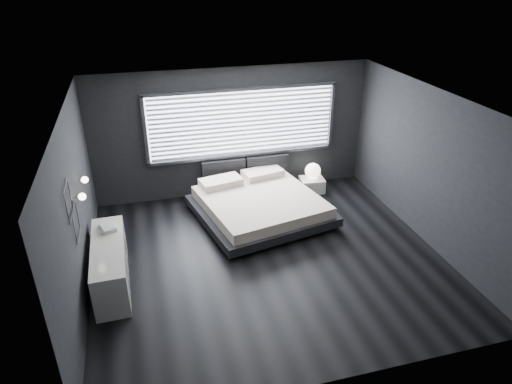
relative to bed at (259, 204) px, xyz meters
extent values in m
plane|color=black|center=(-0.23, -1.45, -0.29)|extent=(6.00, 6.00, 0.00)
plane|color=silver|center=(-0.23, -1.45, 2.51)|extent=(6.00, 6.00, 0.00)
cube|color=black|center=(-0.23, 1.30, 1.11)|extent=(6.00, 0.04, 2.80)
cube|color=black|center=(-0.23, -4.20, 1.11)|extent=(6.00, 0.04, 2.80)
cube|color=black|center=(-3.23, -1.45, 1.11)|extent=(0.04, 5.50, 2.80)
cube|color=black|center=(2.77, -1.45, 1.11)|extent=(0.04, 5.50, 2.80)
cube|color=white|center=(-0.03, 1.28, 1.32)|extent=(4.00, 0.02, 1.38)
cube|color=#47474C|center=(-2.07, 1.25, 1.32)|extent=(0.06, 0.08, 1.48)
cube|color=#47474C|center=(2.01, 1.25, 1.32)|extent=(0.06, 0.08, 1.48)
cube|color=#47474C|center=(-0.03, 1.25, 2.05)|extent=(4.14, 0.08, 0.06)
cube|color=#47474C|center=(-0.03, 1.25, 0.59)|extent=(4.14, 0.08, 0.06)
cube|color=silver|center=(-0.03, 1.22, 1.32)|extent=(3.94, 0.03, 1.32)
cube|color=black|center=(-0.49, 1.19, 0.28)|extent=(0.96, 0.16, 0.52)
cube|color=black|center=(0.51, 1.19, 0.28)|extent=(0.96, 0.16, 0.52)
cylinder|color=silver|center=(-3.18, -1.40, 1.31)|extent=(0.10, 0.02, 0.02)
sphere|color=#FFE5B7|center=(-3.11, -1.40, 1.31)|extent=(0.11, 0.11, 0.11)
cylinder|color=silver|center=(-3.18, -0.80, 1.31)|extent=(0.10, 0.02, 0.02)
sphere|color=#FFE5B7|center=(-3.11, -0.80, 1.31)|extent=(0.11, 0.11, 0.11)
cube|color=#47474C|center=(-3.21, -2.00, 1.79)|extent=(0.01, 0.46, 0.02)
cube|color=#47474C|center=(-3.21, -2.00, 1.33)|extent=(0.01, 0.46, 0.02)
cube|color=#47474C|center=(-3.21, -1.77, 1.56)|extent=(0.01, 0.02, 0.46)
cube|color=#47474C|center=(-3.21, -2.23, 1.56)|extent=(0.01, 0.02, 0.46)
cube|color=#47474C|center=(-3.21, -1.75, 1.32)|extent=(0.01, 0.46, 0.02)
cube|color=#47474C|center=(-3.21, -1.75, 0.86)|extent=(0.01, 0.46, 0.02)
cube|color=#47474C|center=(-3.21, -1.52, 1.09)|extent=(0.01, 0.02, 0.46)
cube|color=#47474C|center=(-3.21, -1.98, 1.09)|extent=(0.01, 0.02, 0.46)
cube|color=black|center=(-0.82, -1.18, -0.25)|extent=(0.16, 0.16, 0.09)
cube|color=black|center=(1.23, -0.75, -0.25)|extent=(0.16, 0.16, 0.09)
cube|color=black|center=(-1.21, 0.66, -0.25)|extent=(0.16, 0.16, 0.09)
cube|color=black|center=(0.84, 1.09, -0.25)|extent=(0.16, 0.16, 0.09)
cube|color=black|center=(0.01, -0.04, -0.12)|extent=(2.85, 2.76, 0.18)
cube|color=beige|center=(0.01, -0.04, 0.08)|extent=(2.56, 2.56, 0.22)
cube|color=beige|center=(-0.65, 0.69, 0.26)|extent=(0.94, 0.63, 0.14)
cube|color=beige|center=(0.32, 0.90, 0.26)|extent=(0.94, 0.63, 0.14)
cube|color=silver|center=(1.47, 0.84, -0.14)|extent=(0.57, 0.49, 0.31)
sphere|color=white|center=(1.49, 0.87, 0.19)|extent=(0.35, 0.35, 0.35)
cube|color=silver|center=(-2.88, -1.45, 0.07)|extent=(0.55, 1.84, 0.73)
cube|color=#47474C|center=(-2.62, -1.45, 0.07)|extent=(0.04, 1.81, 0.71)
cube|color=silver|center=(-2.88, -0.95, 0.46)|extent=(0.31, 0.37, 0.04)
cube|color=silver|center=(-2.87, -0.97, 0.49)|extent=(0.29, 0.34, 0.03)
camera|label=1|loc=(-2.18, -7.83, 4.43)|focal=32.00mm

